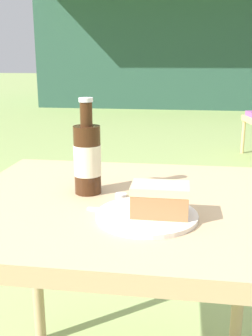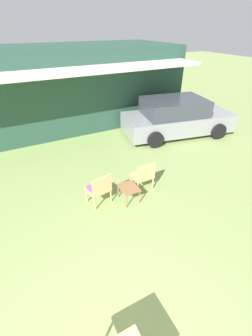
{
  "view_description": "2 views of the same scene",
  "coord_description": "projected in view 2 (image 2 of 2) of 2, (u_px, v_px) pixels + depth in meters",
  "views": [
    {
      "loc": [
        0.14,
        -0.89,
        1.02
      ],
      "look_at": [
        0.0,
        0.1,
        0.74
      ],
      "focal_mm": 42.0,
      "sensor_mm": 36.0,
      "label": 1
    },
    {
      "loc": [
        -0.31,
        -0.75,
        3.84
      ],
      "look_at": [
        1.79,
        3.29,
        0.9
      ],
      "focal_mm": 24.0,
      "sensor_mm": 36.0,
      "label": 2
    }
  ],
  "objects": [
    {
      "name": "garden_side_table",
      "position": [
        129.0,
        189.0,
        5.61
      ],
      "size": [
        0.43,
        0.51,
        0.41
      ],
      "color": "#996B42",
      "rests_on": "ground_plane"
    },
    {
      "name": "wicker_chair_cushioned",
      "position": [
        99.0,
        188.0,
        5.45
      ],
      "size": [
        0.6,
        0.54,
        0.86
      ],
      "rotation": [
        0.0,
        0.0,
        3.33
      ],
      "color": "tan",
      "rests_on": "ground_plane"
    },
    {
      "name": "wicker_chair_plain",
      "position": [
        144.0,
        175.0,
        5.91
      ],
      "size": [
        0.53,
        0.45,
        0.86
      ],
      "rotation": [
        0.0,
        0.0,
        3.16
      ],
      "color": "tan",
      "rests_on": "ground_plane"
    },
    {
      "name": "cabin_building",
      "position": [
        63.0,
        86.0,
        9.68
      ],
      "size": [
        9.83,
        5.14,
        3.1
      ],
      "color": "#284C3D",
      "rests_on": "ground_plane"
    },
    {
      "name": "parked_car",
      "position": [
        176.0,
        117.0,
        8.94
      ],
      "size": [
        4.53,
        2.62,
        1.43
      ],
      "rotation": [
        0.0,
        0.0,
        -0.19
      ],
      "color": "gray",
      "rests_on": "ground_plane"
    }
  ]
}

